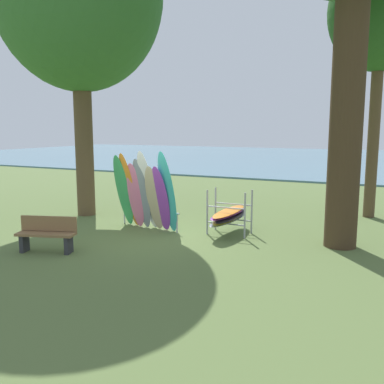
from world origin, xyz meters
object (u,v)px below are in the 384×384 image
(tree_mid_behind, at_px, (381,12))
(board_storage_rack, at_px, (229,215))
(park_bench, at_px, (47,233))
(leaning_board_pile, at_px, (145,194))

(tree_mid_behind, bearing_deg, board_storage_rack, -129.14)
(tree_mid_behind, xyz_separation_m, board_storage_rack, (-3.41, -4.19, -6.00))
(tree_mid_behind, height_order, park_bench, tree_mid_behind)
(tree_mid_behind, height_order, leaning_board_pile, tree_mid_behind)
(park_bench, bearing_deg, leaning_board_pile, 72.94)
(board_storage_rack, distance_m, park_bench, 4.84)
(leaning_board_pile, relative_size, board_storage_rack, 1.10)
(leaning_board_pile, bearing_deg, park_bench, -107.06)
(board_storage_rack, bearing_deg, tree_mid_behind, 50.86)
(board_storage_rack, xyz_separation_m, park_bench, (-3.30, -3.55, -0.07))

